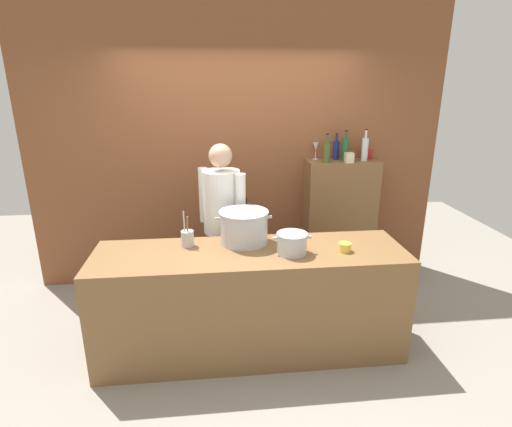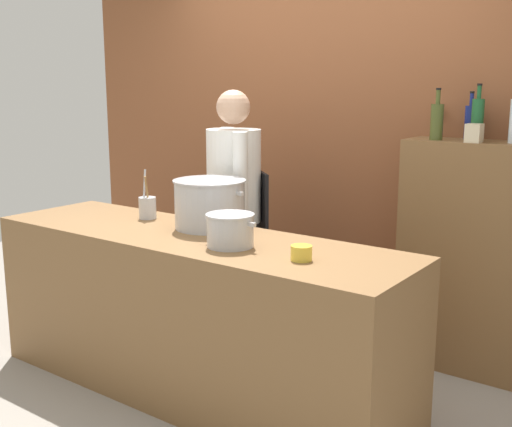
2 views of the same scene
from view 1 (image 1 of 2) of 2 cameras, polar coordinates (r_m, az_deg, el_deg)
The scene contains 16 objects.
ground_plane at distance 3.68m, azimuth -0.74°, elevation -18.27°, with size 8.00×8.00×0.00m, color gray.
brick_back_panel at distance 4.41m, azimuth -2.54°, elevation 9.22°, with size 4.40×0.10×3.00m, color brown.
prep_counter at distance 3.43m, azimuth -0.77°, elevation -12.21°, with size 2.48×0.70×0.90m, color brown.
bar_cabinet at distance 4.61m, azimuth 11.56°, elevation -1.17°, with size 0.76×0.32×1.38m, color brown.
chef at distance 3.78m, azimuth -4.73°, elevation -0.72°, with size 0.45×0.43×1.66m.
stockpot_large at distance 3.35m, azimuth -1.71°, elevation -1.89°, with size 0.46×0.41×0.27m.
stockpot_small at distance 3.17m, azimuth 5.07°, elevation -4.18°, with size 0.31×0.24×0.16m.
utensil_crock at distance 3.35m, azimuth -9.59°, elevation -3.42°, with size 0.10×0.10×0.30m.
butter_jar at distance 3.29m, azimuth 12.34°, elevation -4.63°, with size 0.10×0.10×0.07m, color yellow.
wine_bottle_cobalt at distance 4.47m, azimuth 11.17°, elevation 8.77°, with size 0.07×0.07×0.28m.
wine_bottle_clear at distance 4.47m, azimuth 15.02°, elevation 8.77°, with size 0.07×0.07×0.33m.
wine_bottle_green at distance 4.40m, azimuth 12.39°, elevation 8.82°, with size 0.07×0.07×0.32m.
wine_bottle_olive at distance 4.29m, azimuth 9.88°, elevation 8.54°, with size 0.07×0.07×0.30m.
wine_glass_short at distance 4.44m, azimuth 8.39°, elevation 9.16°, with size 0.06×0.06×0.18m.
spice_tin_red at distance 4.60m, azimuth 15.42°, elevation 8.06°, with size 0.07×0.07×0.11m, color red.
spice_tin_cream at distance 4.33m, azimuth 12.94°, elevation 7.64°, with size 0.08×0.08×0.10m, color beige.
Camera 1 is at (-0.27, -2.95, 2.19)m, focal length 28.51 mm.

